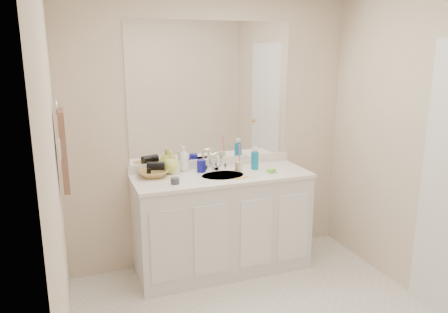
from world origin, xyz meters
TOP-DOWN VIEW (x-y plane):
  - wall_back at (0.00, 1.30)m, footprint 2.60×0.02m
  - wall_front at (0.00, -1.30)m, footprint 2.60×0.02m
  - wall_left at (-1.30, 0.00)m, footprint 0.02×2.60m
  - wall_right at (1.30, 0.00)m, footprint 0.02×2.60m
  - vanity_cabinet at (0.00, 1.02)m, footprint 1.50×0.55m
  - countertop at (0.00, 1.02)m, footprint 1.52×0.57m
  - backsplash at (0.00, 1.29)m, footprint 1.52×0.03m
  - sink_basin at (0.00, 1.00)m, footprint 0.37×0.37m
  - faucet at (0.00, 1.18)m, footprint 0.02×0.02m
  - mirror at (0.00, 1.29)m, footprint 1.48×0.01m
  - blue_mug at (-0.14, 1.16)m, footprint 0.08×0.08m
  - tan_cup at (0.17, 1.08)m, footprint 0.08×0.08m
  - toothbrush at (0.18, 1.08)m, footprint 0.02×0.04m
  - mouthwash_bottle at (0.33, 1.09)m, footprint 0.08×0.08m
  - soap_dish at (0.41, 0.91)m, footprint 0.09×0.08m
  - green_soap at (0.41, 0.91)m, footprint 0.08×0.06m
  - orange_comb at (0.12, 0.86)m, footprint 0.13×0.06m
  - dark_jar at (-0.44, 0.90)m, footprint 0.08×0.08m
  - soap_bottle_white at (-0.27, 1.25)m, footprint 0.11×0.11m
  - soap_bottle_cream at (-0.37, 1.20)m, footprint 0.08×0.08m
  - soap_bottle_yellow at (-0.40, 1.22)m, footprint 0.16×0.16m
  - wicker_basket at (-0.56, 1.16)m, footprint 0.28×0.28m
  - hair_dryer at (-0.54, 1.16)m, footprint 0.16×0.11m
  - towel_ring at (-1.27, 0.77)m, footprint 0.01×0.11m
  - hand_towel at (-1.25, 0.77)m, footprint 0.04×0.32m
  - switch_plate at (-1.27, 0.57)m, footprint 0.01×0.08m

SIDE VIEW (x-z plane):
  - vanity_cabinet at x=0.00m, z-range 0.00..0.85m
  - countertop at x=0.00m, z-range 0.85..0.88m
  - sink_basin at x=0.00m, z-range 0.86..0.88m
  - orange_comb at x=0.12m, z-range 0.88..0.89m
  - soap_dish at x=0.41m, z-range 0.88..0.89m
  - green_soap at x=0.41m, z-range 0.89..0.92m
  - dark_jar at x=-0.44m, z-range 0.88..0.93m
  - wicker_basket at x=-0.56m, z-range 0.88..0.94m
  - backsplash at x=0.00m, z-range 0.88..0.96m
  - tan_cup at x=0.17m, z-range 0.88..0.96m
  - blue_mug at x=-0.14m, z-range 0.88..0.99m
  - faucet at x=0.00m, z-range 0.88..0.99m
  - mouthwash_bottle at x=0.33m, z-range 0.88..1.04m
  - soap_bottle_cream at x=-0.37m, z-range 0.88..1.04m
  - hair_dryer at x=-0.54m, z-range 0.93..1.01m
  - soap_bottle_yellow at x=-0.40m, z-range 0.88..1.07m
  - soap_bottle_white at x=-0.27m, z-range 0.88..1.10m
  - toothbrush at x=0.18m, z-range 0.94..1.12m
  - wall_back at x=0.00m, z-range 0.00..2.40m
  - wall_front at x=0.00m, z-range 0.00..2.40m
  - wall_left at x=-1.30m, z-range 0.00..2.40m
  - wall_right at x=1.30m, z-range 0.00..2.40m
  - hand_towel at x=-1.25m, z-range 0.98..1.52m
  - switch_plate at x=-1.27m, z-range 1.24..1.36m
  - towel_ring at x=-1.27m, z-range 1.49..1.61m
  - mirror at x=0.00m, z-range 0.96..2.16m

